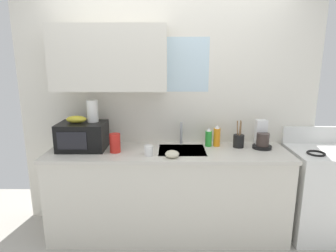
{
  "coord_description": "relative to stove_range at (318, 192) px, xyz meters",
  "views": [
    {
      "loc": [
        0.01,
        -2.69,
        1.78
      ],
      "look_at": [
        0.0,
        0.0,
        1.15
      ],
      "focal_mm": 30.56,
      "sensor_mm": 36.0,
      "label": 1
    }
  ],
  "objects": [
    {
      "name": "kitchen_wall_assembly",
      "position": [
        -1.65,
        0.3,
        0.91
      ],
      "size": [
        3.14,
        0.42,
        2.5
      ],
      "color": "silver",
      "rests_on": "ground"
    },
    {
      "name": "counter_unit",
      "position": [
        -1.53,
        -0.0,
        0.0
      ],
      "size": [
        2.37,
        0.63,
        0.9
      ],
      "color": "silver",
      "rests_on": "ground"
    },
    {
      "name": "sink_faucet",
      "position": [
        -1.39,
        0.24,
        0.56
      ],
      "size": [
        0.03,
        0.03,
        0.23
      ],
      "primitive_type": "cylinder",
      "color": "#B2B5BA",
      "rests_on": "counter_unit"
    },
    {
      "name": "stove_range",
      "position": [
        0.0,
        0.0,
        0.0
      ],
      "size": [
        0.6,
        0.6,
        1.08
      ],
      "color": "white",
      "rests_on": "ground"
    },
    {
      "name": "microwave",
      "position": [
        -2.38,
        0.04,
        0.58
      ],
      "size": [
        0.46,
        0.35,
        0.27
      ],
      "color": "black",
      "rests_on": "counter_unit"
    },
    {
      "name": "banana_bunch",
      "position": [
        -2.43,
        0.05,
        0.75
      ],
      "size": [
        0.2,
        0.11,
        0.07
      ],
      "primitive_type": "ellipsoid",
      "color": "gold",
      "rests_on": "microwave"
    },
    {
      "name": "paper_towel_roll",
      "position": [
        -2.28,
        0.1,
        0.82
      ],
      "size": [
        0.11,
        0.11,
        0.22
      ],
      "primitive_type": "cylinder",
      "color": "white",
      "rests_on": "microwave"
    },
    {
      "name": "coffee_maker",
      "position": [
        -0.58,
        0.1,
        0.55
      ],
      "size": [
        0.19,
        0.21,
        0.28
      ],
      "color": "black",
      "rests_on": "counter_unit"
    },
    {
      "name": "dish_soap_bottle_green",
      "position": [
        -1.11,
        0.15,
        0.53
      ],
      "size": [
        0.07,
        0.07,
        0.2
      ],
      "color": "green",
      "rests_on": "counter_unit"
    },
    {
      "name": "dish_soap_bottle_orange",
      "position": [
        -1.03,
        0.15,
        0.55
      ],
      "size": [
        0.07,
        0.07,
        0.22
      ],
      "color": "orange",
      "rests_on": "counter_unit"
    },
    {
      "name": "cereal_canister",
      "position": [
        -2.04,
        -0.05,
        0.53
      ],
      "size": [
        0.1,
        0.1,
        0.18
      ],
      "primitive_type": "cylinder",
      "color": "red",
      "rests_on": "counter_unit"
    },
    {
      "name": "mug_white",
      "position": [
        -1.71,
        -0.14,
        0.49
      ],
      "size": [
        0.08,
        0.08,
        0.09
      ],
      "primitive_type": "cylinder",
      "color": "white",
      "rests_on": "counter_unit"
    },
    {
      "name": "utensil_crock",
      "position": [
        -0.81,
        0.12,
        0.51
      ],
      "size": [
        0.11,
        0.11,
        0.28
      ],
      "color": "black",
      "rests_on": "counter_unit"
    },
    {
      "name": "small_bowl",
      "position": [
        -1.49,
        -0.2,
        0.47
      ],
      "size": [
        0.13,
        0.13,
        0.06
      ],
      "primitive_type": "ellipsoid",
      "color": "beige",
      "rests_on": "counter_unit"
    }
  ]
}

